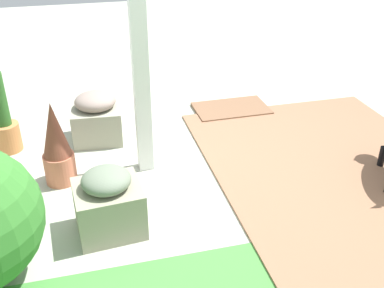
% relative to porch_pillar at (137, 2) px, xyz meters
% --- Properties ---
extents(ground_plane, '(12.00, 12.00, 0.00)m').
position_rel_porch_pillar_xyz_m(ground_plane, '(-0.22, 0.02, -1.23)').
color(ground_plane, '#ACB19D').
extents(brick_path, '(1.80, 2.40, 0.02)m').
position_rel_porch_pillar_xyz_m(brick_path, '(-1.37, 0.42, -1.22)').
color(brick_path, '#91664A').
rests_on(brick_path, ground).
extents(porch_pillar, '(0.11, 0.11, 2.46)m').
position_rel_porch_pillar_xyz_m(porch_pillar, '(0.00, 0.00, 0.00)').
color(porch_pillar, white).
rests_on(porch_pillar, ground).
extents(stone_planter_nearest, '(0.43, 0.42, 0.42)m').
position_rel_porch_pillar_xyz_m(stone_planter_nearest, '(0.31, -0.54, -1.03)').
color(stone_planter_nearest, gray).
rests_on(stone_planter_nearest, ground).
extents(stone_planter_mid, '(0.42, 0.39, 0.43)m').
position_rel_porch_pillar_xyz_m(stone_planter_mid, '(0.33, 0.67, -1.03)').
color(stone_planter_mid, gray).
rests_on(stone_planter_mid, ground).
extents(terracotta_pot_spiky, '(0.22, 0.22, 0.62)m').
position_rel_porch_pillar_xyz_m(terracotta_pot_spiky, '(0.62, 0.04, -0.93)').
color(terracotta_pot_spiky, '#C56D51').
rests_on(terracotta_pot_spiky, ground).
extents(terracotta_pot_tall, '(0.21, 0.21, 0.66)m').
position_rel_porch_pillar_xyz_m(terracotta_pot_tall, '(1.03, -0.54, -0.99)').
color(terracotta_pot_tall, '#C07843').
rests_on(terracotta_pot_tall, ground).
extents(doormat, '(0.70, 0.43, 0.03)m').
position_rel_porch_pillar_xyz_m(doormat, '(-0.96, -0.81, -1.21)').
color(doormat, brown).
rests_on(doormat, ground).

